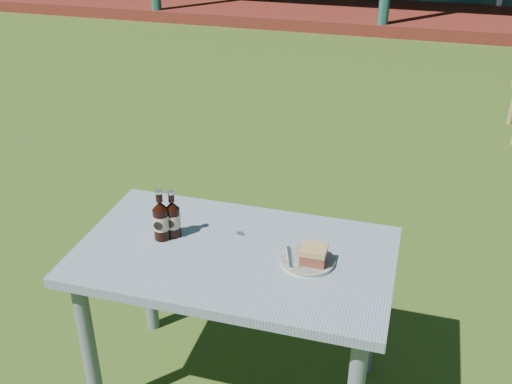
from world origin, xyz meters
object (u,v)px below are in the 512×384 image
(cafe_table, at_px, (235,273))
(plate, at_px, (307,260))
(cake_slice, at_px, (314,254))
(cola_bottle_far, at_px, (161,220))
(cola_bottle_near, at_px, (173,218))

(cafe_table, relative_size, plate, 5.88)
(cake_slice, distance_m, cola_bottle_far, 0.61)
(cafe_table, distance_m, cola_bottle_near, 0.32)
(cafe_table, height_order, cola_bottle_far, cola_bottle_far)
(plate, distance_m, cola_bottle_far, 0.58)
(cola_bottle_near, distance_m, cola_bottle_far, 0.05)
(plate, bearing_deg, cola_bottle_far, 179.79)
(cafe_table, relative_size, cake_slice, 13.04)
(cake_slice, bearing_deg, cola_bottle_near, 175.86)
(cola_bottle_far, bearing_deg, cola_bottle_near, 41.00)
(cola_bottle_near, bearing_deg, plate, -3.48)
(plate, distance_m, cola_bottle_near, 0.55)
(cafe_table, xyz_separation_m, plate, (0.28, 0.01, 0.11))
(plate, xyz_separation_m, cola_bottle_near, (-0.54, 0.03, 0.07))
(cafe_table, distance_m, cake_slice, 0.34)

